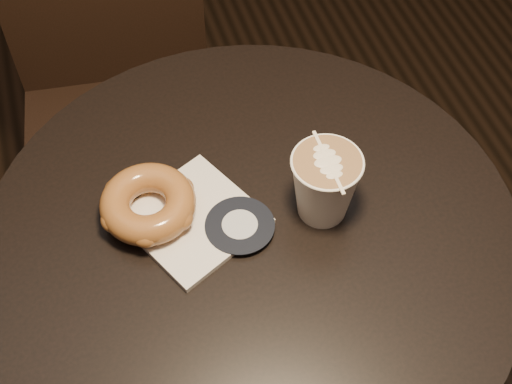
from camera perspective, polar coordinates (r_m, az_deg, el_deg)
cafe_table at (r=1.09m, az=-0.29°, el=-8.80°), size 0.70×0.70×0.75m
chair at (r=1.44m, az=-11.38°, el=9.51°), size 0.43×0.43×0.97m
pastry_bag at (r=0.92m, az=-5.00°, el=-2.19°), size 0.20×0.20×0.01m
doughnut at (r=0.92m, az=-8.63°, el=-0.92°), size 0.12×0.12×0.04m
latte_cup at (r=0.90m, az=5.49°, el=0.47°), size 0.09×0.09×0.10m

